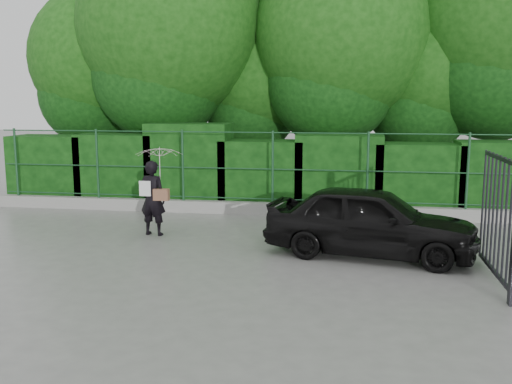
# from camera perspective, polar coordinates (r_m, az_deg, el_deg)

# --- Properties ---
(ground) EXTENTS (80.00, 80.00, 0.00)m
(ground) POSITION_cam_1_polar(r_m,az_deg,el_deg) (10.03, -4.17, -7.33)
(ground) COLOR gray
(kerb) EXTENTS (14.00, 0.25, 0.30)m
(kerb) POSITION_cam_1_polar(r_m,az_deg,el_deg) (14.28, 0.07, -1.66)
(kerb) COLOR #9E9E99
(kerb) RESTS_ON ground
(fence) EXTENTS (14.13, 0.06, 1.80)m
(fence) POSITION_cam_1_polar(r_m,az_deg,el_deg) (14.09, 0.96, 2.51)
(fence) COLOR #1B4827
(fence) RESTS_ON kerb
(hedge) EXTENTS (14.20, 1.20, 2.22)m
(hedge) POSITION_cam_1_polar(r_m,az_deg,el_deg) (15.15, 0.35, 2.06)
(hedge) COLOR black
(hedge) RESTS_ON ground
(trees) EXTENTS (17.10, 6.15, 8.08)m
(trees) POSITION_cam_1_polar(r_m,az_deg,el_deg) (17.20, 5.80, 15.11)
(trees) COLOR black
(trees) RESTS_ON ground
(gate) EXTENTS (0.22, 2.33, 2.36)m
(gate) POSITION_cam_1_polar(r_m,az_deg,el_deg) (9.07, 24.05, -2.19)
(gate) COLOR black
(gate) RESTS_ON ground
(woman) EXTENTS (0.97, 0.99, 1.89)m
(woman) POSITION_cam_1_polar(r_m,az_deg,el_deg) (12.15, -9.83, 1.51)
(woman) COLOR black
(woman) RESTS_ON ground
(car) EXTENTS (4.06, 2.27, 1.31)m
(car) POSITION_cam_1_polar(r_m,az_deg,el_deg) (10.68, 11.38, -2.84)
(car) COLOR black
(car) RESTS_ON ground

